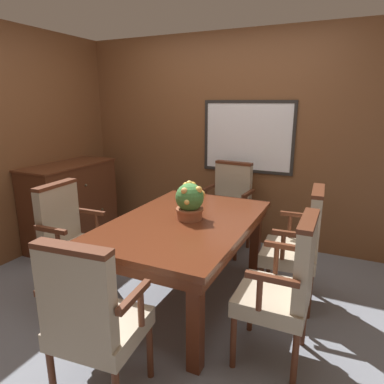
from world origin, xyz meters
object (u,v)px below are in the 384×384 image
Objects in this scene: chair_left_near at (70,236)px; potted_plant at (190,201)px; chair_head_near at (91,316)px; chair_right_far at (300,241)px; chair_head_far at (229,202)px; sideboard_cabinet at (71,204)px; dining_table at (184,230)px; chair_right_near at (285,284)px.

chair_left_near is 1.09m from potted_plant.
chair_right_far is at bearing -125.06° from chair_head_near.
chair_right_far is 1.22m from chair_head_far.
sideboard_cabinet is at bearing 41.12° from chair_left_near.
dining_table is at bearing -94.51° from chair_head_near.
chair_head_near is 3.20× the size of potted_plant.
chair_right_near is 0.90× the size of sideboard_cabinet.
chair_head_far and chair_right_near have the same top height.
chair_head_near and chair_right_far have the same top height.
dining_table is at bearing -113.76° from chair_right_near.
chair_head_far is at bearing 19.89° from sideboard_cabinet.
chair_head_near is 2.35m from chair_head_far.
chair_right_far is at bearing -4.00° from sideboard_cabinet.
sideboard_cabinet is (-2.68, 0.93, -0.07)m from chair_right_near.
dining_table is at bearing -16.83° from sideboard_cabinet.
chair_right_far and chair_left_near have the same top height.
dining_table is 1.63× the size of chair_right_far.
sideboard_cabinet is at bearing -109.45° from chair_right_near.
dining_table is 1.63× the size of chair_head_near.
sideboard_cabinet is (-1.79, 1.71, -0.07)m from chair_head_near.
chair_left_near is at bearing -115.44° from chair_head_far.
chair_right_far and chair_head_far have the same top height.
dining_table is 1.46× the size of sideboard_cabinet.
chair_left_near is at bearing -46.39° from chair_head_near.
chair_left_near is (-0.94, 0.82, 0.00)m from chair_head_near.
chair_right_near reaches higher than dining_table.
dining_table is 1.63× the size of chair_left_near.
chair_left_near is 1.00× the size of chair_head_far.
chair_head_far is at bearing -136.12° from chair_right_far.
chair_right_far is at bearing -71.01° from chair_left_near.
chair_right_far is 1.00× the size of chair_left_near.
dining_table is 1.18m from chair_head_near.
chair_head_far is (-0.01, 1.18, -0.08)m from dining_table.
dining_table is 5.22× the size of potted_plant.
dining_table is at bearing -84.22° from chair_head_far.
chair_head_near is 1.76m from chair_right_far.
chair_head_far is at bearing -33.18° from chair_left_near.
chair_head_far is 1.19m from potted_plant.
chair_right_near is (0.90, -0.39, -0.08)m from dining_table.
potted_plant is at bearing -82.54° from chair_head_far.
chair_right_far is 0.90× the size of sideboard_cabinet.
sideboard_cabinet reaches higher than dining_table.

